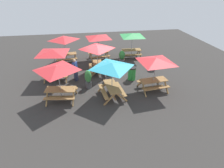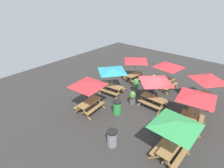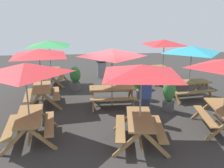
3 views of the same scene
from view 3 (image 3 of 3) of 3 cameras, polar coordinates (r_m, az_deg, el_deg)
name	(u,v)px [view 3 (image 3 of 3)]	position (r m, az deg, el deg)	size (l,w,h in m)	color
ground_plane	(119,102)	(10.54, 1.71, -4.23)	(26.52, 26.52, 0.00)	#33302D
picnic_table_0	(50,47)	(13.21, -14.10, 8.28)	(2.83, 2.83, 2.34)	olive
picnic_table_1	(112,57)	(9.71, 0.00, 6.20)	(2.02, 2.02, 2.34)	olive
picnic_table_2	(192,53)	(11.13, 17.74, 6.68)	(2.23, 2.23, 2.34)	olive
picnic_table_3	(25,74)	(7.32, -19.23, 2.14)	(2.23, 2.23, 2.34)	olive
picnic_table_5	(141,76)	(6.76, 6.70, 1.86)	(2.80, 2.80, 2.34)	olive
picnic_table_6	(39,57)	(10.18, -16.28, 6.01)	(2.80, 2.80, 2.34)	olive
picnic_table_7	(164,45)	(13.62, 11.81, 8.63)	(2.82, 2.82, 2.34)	olive
trash_bin_gray	(102,69)	(14.61, -2.39, 3.47)	(0.59, 0.59, 0.98)	gray
trash_bin_green	(136,78)	(12.52, 5.56, 1.32)	(0.59, 0.59, 0.98)	green
potted_plant_0	(169,95)	(9.66, 12.89, -2.38)	(0.46, 0.46, 1.30)	#59595B
potted_plant_1	(75,78)	(12.16, -8.39, 1.44)	(0.52, 0.52, 1.17)	#59595B
potted_plant_2	(141,86)	(10.91, 6.64, -0.55)	(0.48, 0.48, 1.07)	#59595B
person_standing	(146,97)	(8.50, 7.72, -3.01)	(0.35, 0.42, 1.67)	#2D334C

